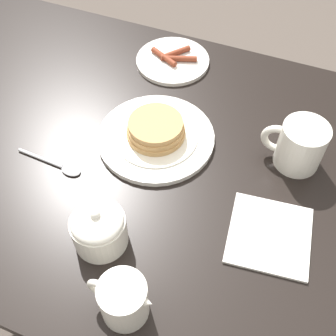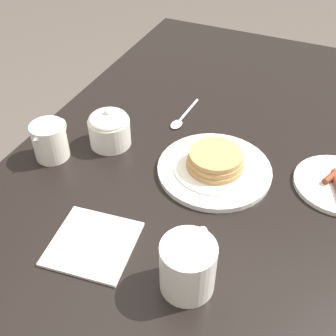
{
  "view_description": "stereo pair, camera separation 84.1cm",
  "coord_description": "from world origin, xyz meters",
  "px_view_note": "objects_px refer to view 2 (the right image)",
  "views": [
    {
      "loc": [
        -0.28,
        0.5,
        1.42
      ],
      "look_at": [
        -0.09,
        0.04,
        0.78
      ],
      "focal_mm": 45.0,
      "sensor_mm": 36.0,
      "label": 1
    },
    {
      "loc": [
        -0.7,
        -0.23,
        1.36
      ],
      "look_at": [
        -0.09,
        0.04,
        0.78
      ],
      "focal_mm": 45.0,
      "sensor_mm": 36.0,
      "label": 2
    }
  ],
  "objects_px": {
    "napkin": "(93,244)",
    "spoon": "(181,119)",
    "creamer_pitcher": "(50,140)",
    "sugar_bowl": "(109,128)",
    "coffee_mug": "(189,265)",
    "pancake_plate": "(215,166)"
  },
  "relations": [
    {
      "from": "sugar_bowl",
      "to": "spoon",
      "type": "bearing_deg",
      "value": -36.54
    },
    {
      "from": "coffee_mug",
      "to": "spoon",
      "type": "distance_m",
      "value": 0.48
    },
    {
      "from": "creamer_pitcher",
      "to": "napkin",
      "type": "distance_m",
      "value": 0.29
    },
    {
      "from": "sugar_bowl",
      "to": "pancake_plate",
      "type": "bearing_deg",
      "value": -89.15
    },
    {
      "from": "pancake_plate",
      "to": "creamer_pitcher",
      "type": "xyz_separation_m",
      "value": [
        -0.1,
        0.35,
        0.03
      ]
    },
    {
      "from": "creamer_pitcher",
      "to": "sugar_bowl",
      "type": "xyz_separation_m",
      "value": [
        0.09,
        -0.1,
        -0.0
      ]
    },
    {
      "from": "coffee_mug",
      "to": "sugar_bowl",
      "type": "height_order",
      "value": "coffee_mug"
    },
    {
      "from": "napkin",
      "to": "coffee_mug",
      "type": "bearing_deg",
      "value": -91.3
    },
    {
      "from": "creamer_pitcher",
      "to": "sugar_bowl",
      "type": "height_order",
      "value": "sugar_bowl"
    },
    {
      "from": "sugar_bowl",
      "to": "spoon",
      "type": "xyz_separation_m",
      "value": [
        0.15,
        -0.11,
        -0.04
      ]
    },
    {
      "from": "pancake_plate",
      "to": "sugar_bowl",
      "type": "xyz_separation_m",
      "value": [
        -0.0,
        0.26,
        0.03
      ]
    },
    {
      "from": "napkin",
      "to": "spoon",
      "type": "xyz_separation_m",
      "value": [
        0.43,
        0.01,
        0.0
      ]
    },
    {
      "from": "pancake_plate",
      "to": "spoon",
      "type": "relative_size",
      "value": 1.66
    },
    {
      "from": "pancake_plate",
      "to": "coffee_mug",
      "type": "distance_m",
      "value": 0.29
    },
    {
      "from": "coffee_mug",
      "to": "spoon",
      "type": "bearing_deg",
      "value": 24.07
    },
    {
      "from": "pancake_plate",
      "to": "napkin",
      "type": "xyz_separation_m",
      "value": [
        -0.28,
        0.14,
        -0.01
      ]
    },
    {
      "from": "sugar_bowl",
      "to": "napkin",
      "type": "relative_size",
      "value": 0.58
    },
    {
      "from": "coffee_mug",
      "to": "creamer_pitcher",
      "type": "height_order",
      "value": "coffee_mug"
    },
    {
      "from": "pancake_plate",
      "to": "napkin",
      "type": "distance_m",
      "value": 0.31
    },
    {
      "from": "pancake_plate",
      "to": "sugar_bowl",
      "type": "relative_size",
      "value": 2.58
    },
    {
      "from": "coffee_mug",
      "to": "spoon",
      "type": "relative_size",
      "value": 0.85
    },
    {
      "from": "sugar_bowl",
      "to": "spoon",
      "type": "distance_m",
      "value": 0.2
    }
  ]
}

